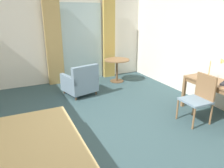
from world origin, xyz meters
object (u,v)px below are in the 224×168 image
at_px(desk_chair, 199,96).
at_px(round_cafe_table, 117,65).
at_px(desk_lamp, 218,65).
at_px(writing_desk, 220,87).
at_px(armchair_by_window, 81,82).

relative_size(desk_chair, round_cafe_table, 1.23).
relative_size(desk_chair, desk_lamp, 1.97).
bearing_deg(writing_desk, round_cafe_table, 104.40).
bearing_deg(desk_lamp, desk_chair, -163.05).
xyz_separation_m(desk_chair, desk_lamp, (0.62, 0.19, 0.49)).
bearing_deg(desk_lamp, writing_desk, -120.83).
distance_m(desk_lamp, armchair_by_window, 3.16).
height_order(writing_desk, armchair_by_window, armchair_by_window).
xyz_separation_m(desk_chair, armchair_by_window, (-1.61, 2.33, -0.19)).
bearing_deg(round_cafe_table, writing_desk, -75.60).
distance_m(desk_chair, desk_lamp, 0.81).
height_order(writing_desk, round_cafe_table, writing_desk).
bearing_deg(writing_desk, armchair_by_window, 131.54).
bearing_deg(desk_chair, writing_desk, -3.83).
bearing_deg(writing_desk, desk_lamp, 59.17).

